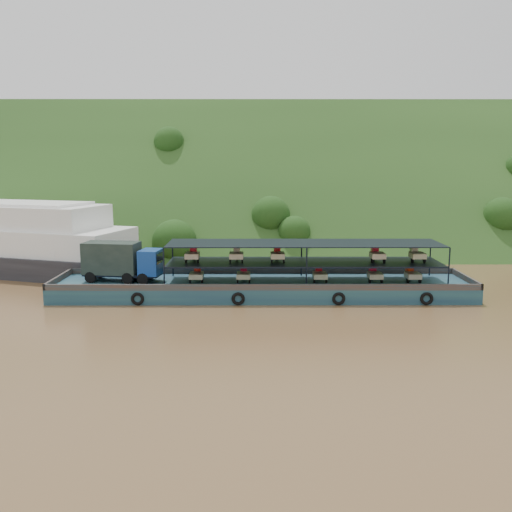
{
  "coord_description": "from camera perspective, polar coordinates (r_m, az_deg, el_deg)",
  "views": [
    {
      "loc": [
        -2.15,
        -45.76,
        11.44
      ],
      "look_at": [
        -2.0,
        3.0,
        3.2
      ],
      "focal_mm": 40.0,
      "sensor_mm": 36.0,
      "label": 1
    }
  ],
  "objects": [
    {
      "name": "hillside",
      "position": [
        82.59,
        1.32,
        1.63
      ],
      "size": [
        140.0,
        39.6,
        39.6
      ],
      "primitive_type": "cube",
      "rotation": [
        0.79,
        0.0,
        0.0
      ],
      "color": "#1E3B15",
      "rests_on": "ground"
    },
    {
      "name": "ground",
      "position": [
        47.22,
        2.45,
        -4.44
      ],
      "size": [
        160.0,
        160.0,
        0.0
      ],
      "primitive_type": "plane",
      "color": "brown",
      "rests_on": "ground"
    },
    {
      "name": "cargo_barge",
      "position": [
        48.69,
        -0.46,
        -2.65
      ],
      "size": [
        35.0,
        7.18,
        4.55
      ],
      "color": "#152F4A",
      "rests_on": "ground"
    }
  ]
}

